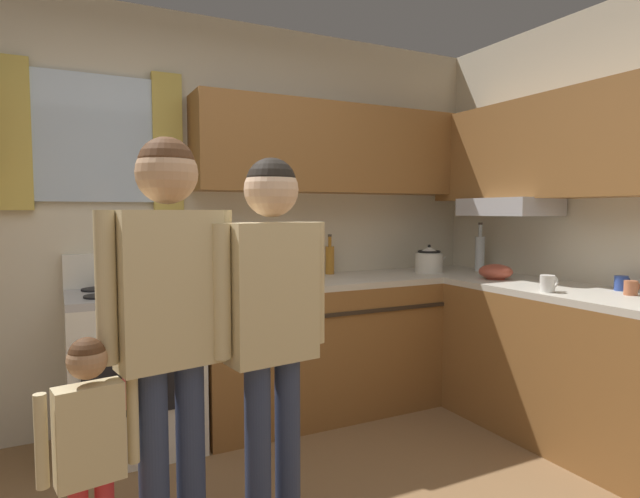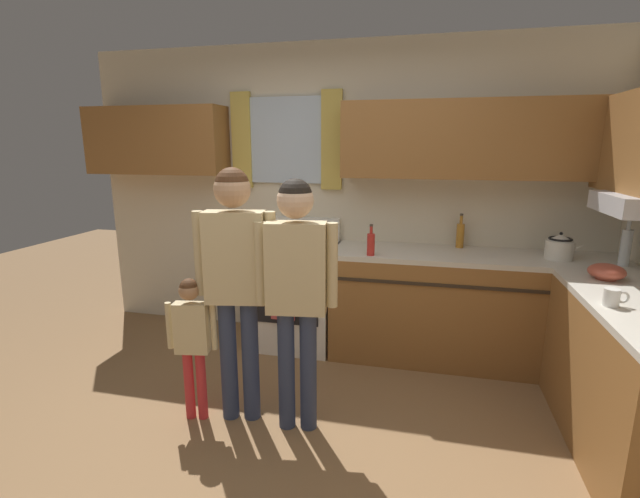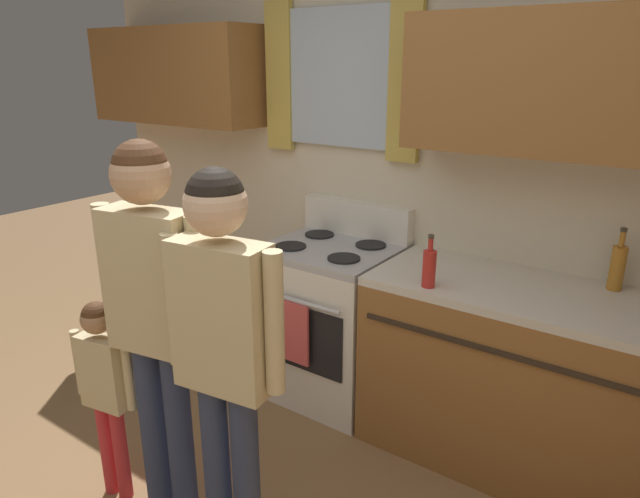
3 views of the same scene
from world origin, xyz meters
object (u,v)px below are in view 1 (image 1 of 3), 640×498
Objects in this scene: adult_in_plaid at (272,307)px; bottle_sauce_red at (261,273)px; mug_ceramic_white at (548,283)px; bottle_oil_amber at (330,259)px; bottle_tall_clear at (480,253)px; mug_cobalt_blue at (622,283)px; stovetop_kettle at (429,260)px; adult_holding_child at (169,305)px; small_child at (90,443)px; cup_terracotta at (631,288)px; mixing_bowl at (496,272)px; stove_oven at (134,366)px.

bottle_sauce_red is at bearing 72.02° from adult_in_plaid.
bottle_oil_amber is at bearing 118.29° from mug_ceramic_white.
mug_cobalt_blue is (0.02, -1.10, -0.10)m from bottle_tall_clear.
stovetop_kettle is (-0.39, 0.10, -0.05)m from bottle_tall_clear.
adult_holding_child is 1.71× the size of small_child.
cup_terracotta is 0.50× the size of mixing_bowl.
bottle_oil_amber is 1.87m from cup_terracotta.
stovetop_kettle is (-0.41, 1.21, 0.05)m from mug_cobalt_blue.
bottle_oil_amber is (1.38, 0.22, 0.54)m from stove_oven.
bottle_oil_amber reaches higher than mug_cobalt_blue.
stove_oven is at bearing 153.79° from mug_cobalt_blue.
bottle_tall_clear reaches higher than small_child.
stove_oven is 2.55m from bottle_tall_clear.
adult_holding_child is (-0.71, -0.96, 0.02)m from bottle_sauce_red.
stove_oven is 9.58× the size of mug_cobalt_blue.
bottle_sauce_red reaches higher than stovetop_kettle.
stove_oven is 0.68× the size of adult_holding_child.
mixing_bowl is at bearing -121.22° from bottle_tall_clear.
bottle_tall_clear reaches higher than stovetop_kettle.
stove_oven is at bearing 107.02° from adult_in_plaid.
mug_ceramic_white is 2.10m from adult_holding_child.
stove_oven is 1.16× the size of small_child.
bottle_tall_clear is at bearing 91.08° from mug_cobalt_blue.
mixing_bowl reaches higher than cup_terracotta.
stovetop_kettle is (1.39, 0.21, 0.00)m from bottle_sauce_red.
bottle_oil_amber is at bearing 45.31° from adult_holding_child.
adult_holding_child is at bearing 176.19° from cup_terracotta.
adult_holding_child reaches higher than stovetop_kettle.
bottle_sauce_red is at bearing 46.55° from small_child.
mug_ceramic_white is 2.41m from small_child.
small_child is (-1.68, -1.49, -0.42)m from bottle_oil_amber.
mixing_bowl is (2.23, -0.53, 0.48)m from stove_oven.
stove_oven is 0.90m from bottle_sauce_red.
small_child is at bearing -103.11° from stove_oven.
adult_holding_child reaches higher than mixing_bowl.
cup_terracotta is 0.40× the size of stovetop_kettle.
mug_cobalt_blue is 0.75m from mixing_bowl.
bottle_oil_amber reaches higher than mug_ceramic_white.
mixing_bowl is at bearing 20.06° from adult_in_plaid.
cup_terracotta is 2.71m from small_child.
cup_terracotta reaches higher than small_child.
adult_in_plaid is at bearing -72.98° from stove_oven.
adult_in_plaid reaches higher than mug_ceramic_white.
bottle_sauce_red is 1.95× the size of mug_ceramic_white.
bottle_oil_amber is 2.63× the size of cup_terracotta.
bottle_sauce_red reaches higher than stove_oven.
mug_ceramic_white is 0.57m from mixing_bowl.
stovetop_kettle is (-0.31, 1.33, 0.06)m from cup_terracotta.
cup_terracotta is 0.84m from mixing_bowl.
mug_ceramic_white is at bearing -112.85° from bottle_tall_clear.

